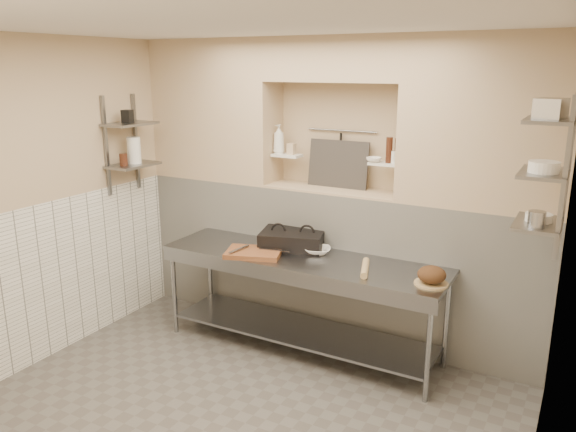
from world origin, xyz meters
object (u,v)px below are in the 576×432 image
Objects in this scene: mixing_bowl at (318,250)px; bottle_soap at (279,139)px; rolling_pin at (365,268)px; jug_left at (134,150)px; bowl_alcove at (374,160)px; cutting_board at (254,253)px; bread_loaf at (432,275)px; prep_table at (301,285)px; panini_press at (293,239)px.

bottle_soap is at bearing 147.59° from mixing_bowl.
jug_left is (-2.42, -0.05, 0.81)m from rolling_pin.
bottle_soap reaches higher than bowl_alcove.
bowl_alcove is (0.37, 0.36, 0.80)m from mixing_bowl.
rolling_pin is at bearing -73.43° from bowl_alcove.
cutting_board is 2.19× the size of bread_loaf.
jug_left is (-1.79, -0.11, 1.10)m from prep_table.
rolling_pin is 1.48× the size of jug_left.
bread_loaf is 3.07m from jug_left.
prep_table is at bearing 176.16° from bread_loaf.
bottle_soap is (-0.54, 0.56, 1.21)m from prep_table.
panini_press is 1.38× the size of cutting_board.
bottle_soap is at bearing 152.05° from rolling_pin.
bowl_alcove reaches higher than prep_table.
bowl_alcove is (0.45, 0.53, 1.09)m from prep_table.
bottle_soap is (-0.14, 0.71, 0.93)m from cutting_board.
rolling_pin is at bearing -34.40° from panini_press.
prep_table is at bearing -115.71° from mixing_bowl.
rolling_pin is 2.55m from jug_left.
cutting_board reaches higher than prep_table.
mixing_bowl is (0.48, 0.31, 0.01)m from cutting_board.
panini_press is 1.00m from bottle_soap.
mixing_bowl is (0.28, -0.05, -0.05)m from panini_press.
mixing_bowl and rolling_pin have the same top height.
rolling_pin is 1.36× the size of bottle_soap.
bread_loaf is 1.62× the size of bowl_alcove.
panini_press is at bearing 170.14° from mixing_bowl.
bread_loaf is at bearing -39.83° from bowl_alcove.
panini_press is at bearing 133.01° from prep_table.
cutting_board is at bearing -141.65° from bowl_alcove.
prep_table is 1.29m from bowl_alcove.
panini_press reaches higher than prep_table.
bread_loaf reaches higher than rolling_pin.
bottle_soap is at bearing 133.91° from prep_table.
mixing_bowl is 0.96m from bowl_alcove.
bottle_soap is 1.00m from bowl_alcove.
rolling_pin is (1.03, 0.09, 0.01)m from cutting_board.
prep_table is 5.37× the size of cutting_board.
prep_table is 0.51m from cutting_board.
bread_loaf is at bearing -2.39° from rolling_pin.
cutting_board is at bearing -174.97° from rolling_pin.
jug_left reaches higher than bowl_alcove.
prep_table is at bearing -130.40° from bowl_alcove.
rolling_pin is at bearing 5.03° from cutting_board.
bottle_soap reaches higher than jug_left.
bowl_alcove is (0.99, -0.03, -0.12)m from bottle_soap.
prep_table is at bearing 3.43° from jug_left.
mixing_bowl is at bearing -32.41° from bottle_soap.
panini_press is at bearing -45.54° from bottle_soap.
jug_left is at bearing 175.37° from panini_press.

